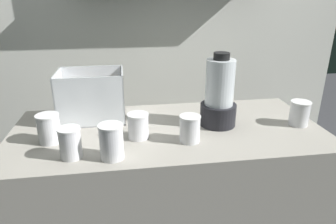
{
  "coord_description": "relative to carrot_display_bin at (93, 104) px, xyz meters",
  "views": [
    {
      "loc": [
        -0.19,
        -1.24,
        1.48
      ],
      "look_at": [
        0.0,
        0.0,
        0.98
      ],
      "focal_mm": 32.41,
      "sensor_mm": 36.0,
      "label": 1
    }
  ],
  "objects": [
    {
      "name": "juice_cup_carrot_right",
      "position": [
        0.2,
        -0.24,
        -0.03
      ],
      "size": [
        0.09,
        0.09,
        0.11
      ],
      "color": "white",
      "rests_on": "counter"
    },
    {
      "name": "juice_cup_carrot_left",
      "position": [
        -0.05,
        -0.37,
        -0.02
      ],
      "size": [
        0.08,
        0.08,
        0.12
      ],
      "color": "white",
      "rests_on": "counter"
    },
    {
      "name": "juice_cup_pomegranate_rightmost",
      "position": [
        0.95,
        -0.22,
        -0.02
      ],
      "size": [
        0.09,
        0.09,
        0.11
      ],
      "color": "white",
      "rests_on": "counter"
    },
    {
      "name": "counter",
      "position": [
        0.34,
        -0.17,
        -0.52
      ],
      "size": [
        1.4,
        0.64,
        0.9
      ],
      "primitive_type": "cube",
      "color": "#9E998E",
      "rests_on": "ground_plane"
    },
    {
      "name": "blender_pitcher",
      "position": [
        0.58,
        -0.16,
        0.07
      ],
      "size": [
        0.16,
        0.16,
        0.34
      ],
      "color": "black",
      "rests_on": "counter"
    },
    {
      "name": "juice_cup_mango_far_left",
      "position": [
        -0.16,
        -0.23,
        -0.02
      ],
      "size": [
        0.09,
        0.09,
        0.12
      ],
      "color": "white",
      "rests_on": "counter"
    },
    {
      "name": "juice_cup_beet_middle",
      "position": [
        0.1,
        -0.4,
        -0.01
      ],
      "size": [
        0.09,
        0.09,
        0.13
      ],
      "color": "white",
      "rests_on": "counter"
    },
    {
      "name": "back_wall_unit",
      "position": [
        0.34,
        0.59,
        0.29
      ],
      "size": [
        2.6,
        0.24,
        2.5
      ],
      "color": "silver",
      "rests_on": "ground_plane"
    },
    {
      "name": "carrot_display_bin",
      "position": [
        0.0,
        0.0,
        0.0
      ],
      "size": [
        0.31,
        0.23,
        0.24
      ],
      "color": "white",
      "rests_on": "counter"
    },
    {
      "name": "juice_cup_beet_far_right",
      "position": [
        0.41,
        -0.31,
        -0.02
      ],
      "size": [
        0.09,
        0.09,
        0.11
      ],
      "color": "white",
      "rests_on": "counter"
    }
  ]
}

